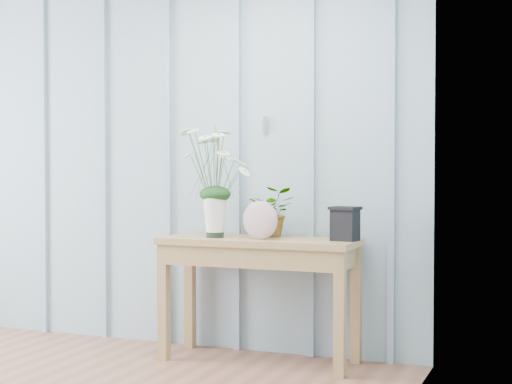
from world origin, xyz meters
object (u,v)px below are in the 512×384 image
at_px(felt_disc_vessel, 260,220).
at_px(carved_box, 345,223).
at_px(sideboard, 259,257).
at_px(daisy_vase, 215,167).

xyz_separation_m(felt_disc_vessel, carved_box, (0.49, 0.10, -0.01)).
distance_m(sideboard, felt_disc_vessel, 0.25).
distance_m(daisy_vase, felt_disc_vessel, 0.44).
height_order(sideboard, carved_box, carved_box).
xyz_separation_m(sideboard, daisy_vase, (-0.26, -0.06, 0.54)).
bearing_deg(daisy_vase, sideboard, 12.70).
relative_size(daisy_vase, felt_disc_vessel, 2.96).
height_order(felt_disc_vessel, carved_box, felt_disc_vessel).
distance_m(sideboard, carved_box, 0.57).
height_order(daisy_vase, felt_disc_vessel, daisy_vase).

